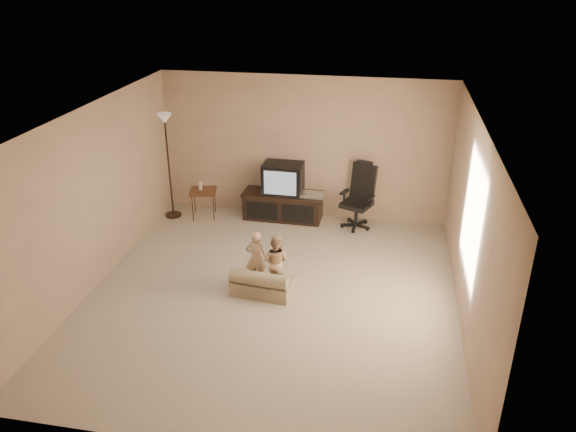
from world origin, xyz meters
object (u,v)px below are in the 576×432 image
Objects in this scene: floor_lamp at (167,143)px; toddler_left at (256,258)px; side_table at (203,191)px; toddler_right at (276,262)px; office_chair at (358,204)px; child_sofa at (262,284)px; tv_stand at (283,196)px.

floor_lamp is 2.24× the size of toddler_left.
side_table is 0.37× the size of floor_lamp.
office_chair is at bearing -101.57° from toddler_right.
child_sofa is at bearing 68.36° from toddler_right.
toddler_left reaches higher than side_table.
floor_lamp reaches higher than side_table.
floor_lamp is at bearing -28.65° from toddler_right.
tv_stand is 1.67× the size of child_sofa.
office_chair is at bearing 70.61° from child_sofa.
side_table is 0.84× the size of toddler_right.
floor_lamp is at bearing -48.94° from toddler_left.
side_table is 0.82× the size of toddler_left.
side_table is at bearing -37.56° from toddler_right.
tv_stand reaches higher than side_table.
side_table is at bearing -170.95° from tv_stand.
side_table is at bearing -59.05° from toddler_left.
toddler_left is at bearing -87.49° from tv_stand.
toddler_right is at bearing 169.36° from toddler_left.
floor_lamp is at bearing 139.52° from child_sofa.
office_chair reaches higher than child_sofa.
side_table is at bearing -154.50° from office_chair.
child_sofa is at bearing -92.15° from office_chair.
toddler_right is at bearing -80.43° from tv_stand.
office_chair is 1.40× the size of toddler_right.
side_table is 0.80× the size of child_sofa.
office_chair is at bearing 3.27° from floor_lamp.
child_sofa is (-1.14, -2.44, -0.25)m from office_chair.
toddler_left is 1.03× the size of toddler_right.
floor_lamp is (-1.98, -0.26, 0.94)m from tv_stand.
side_table is (-1.41, -0.20, 0.07)m from tv_stand.
tv_stand is 1.33m from office_chair.
tv_stand is 0.77× the size of floor_lamp.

